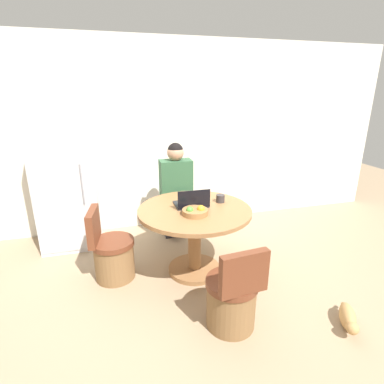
{
  "coord_description": "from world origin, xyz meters",
  "views": [
    {
      "loc": [
        -0.72,
        -2.67,
        1.92
      ],
      "look_at": [
        0.07,
        0.22,
        0.9
      ],
      "focal_mm": 28.0,
      "sensor_mm": 36.0,
      "label": 1
    }
  ],
  "objects_px": {
    "chair_left_side": "(112,255)",
    "person_seated": "(175,188)",
    "cat": "(348,318)",
    "refrigerator": "(67,185)",
    "fruit_bowl": "(195,212)",
    "laptop": "(192,203)",
    "dining_table": "(194,227)",
    "chair_near_camera": "(232,299)"
  },
  "relations": [
    {
      "from": "chair_left_side",
      "to": "person_seated",
      "type": "distance_m",
      "value": 1.19
    },
    {
      "from": "chair_left_side",
      "to": "cat",
      "type": "distance_m",
      "value": 2.3
    },
    {
      "from": "refrigerator",
      "to": "fruit_bowl",
      "type": "xyz_separation_m",
      "value": [
        1.32,
        -1.2,
        -0.02
      ]
    },
    {
      "from": "person_seated",
      "to": "laptop",
      "type": "distance_m",
      "value": 0.75
    },
    {
      "from": "dining_table",
      "to": "person_seated",
      "type": "xyz_separation_m",
      "value": [
        -0.03,
        0.82,
        0.18
      ]
    },
    {
      "from": "refrigerator",
      "to": "dining_table",
      "type": "distance_m",
      "value": 1.74
    },
    {
      "from": "chair_left_side",
      "to": "laptop",
      "type": "bearing_deg",
      "value": -85.21
    },
    {
      "from": "chair_left_side",
      "to": "laptop",
      "type": "height_order",
      "value": "laptop"
    },
    {
      "from": "dining_table",
      "to": "chair_near_camera",
      "type": "relative_size",
      "value": 1.51
    },
    {
      "from": "dining_table",
      "to": "chair_near_camera",
      "type": "height_order",
      "value": "chair_near_camera"
    },
    {
      "from": "fruit_bowl",
      "to": "refrigerator",
      "type": "bearing_deg",
      "value": 137.73
    },
    {
      "from": "dining_table",
      "to": "cat",
      "type": "height_order",
      "value": "dining_table"
    },
    {
      "from": "laptop",
      "to": "cat",
      "type": "height_order",
      "value": "laptop"
    },
    {
      "from": "chair_near_camera",
      "to": "fruit_bowl",
      "type": "height_order",
      "value": "fruit_bowl"
    },
    {
      "from": "refrigerator",
      "to": "cat",
      "type": "xyz_separation_m",
      "value": [
        2.39,
        -2.2,
        -0.72
      ]
    },
    {
      "from": "dining_table",
      "to": "laptop",
      "type": "bearing_deg",
      "value": 97.48
    },
    {
      "from": "chair_near_camera",
      "to": "cat",
      "type": "height_order",
      "value": "chair_near_camera"
    },
    {
      "from": "cat",
      "to": "refrigerator",
      "type": "bearing_deg",
      "value": -101.59
    },
    {
      "from": "chair_near_camera",
      "to": "laptop",
      "type": "xyz_separation_m",
      "value": [
        -0.09,
        0.95,
        0.52
      ]
    },
    {
      "from": "refrigerator",
      "to": "cat",
      "type": "relative_size",
      "value": 4.24
    },
    {
      "from": "chair_left_side",
      "to": "cat",
      "type": "relative_size",
      "value": 2.07
    },
    {
      "from": "dining_table",
      "to": "fruit_bowl",
      "type": "distance_m",
      "value": 0.29
    },
    {
      "from": "refrigerator",
      "to": "chair_near_camera",
      "type": "distance_m",
      "value": 2.46
    },
    {
      "from": "cat",
      "to": "dining_table",
      "type": "bearing_deg",
      "value": -107.14
    },
    {
      "from": "person_seated",
      "to": "cat",
      "type": "relative_size",
      "value": 3.45
    },
    {
      "from": "cat",
      "to": "fruit_bowl",
      "type": "bearing_deg",
      "value": -101.95
    },
    {
      "from": "dining_table",
      "to": "chair_left_side",
      "type": "bearing_deg",
      "value": 172.48
    },
    {
      "from": "chair_near_camera",
      "to": "person_seated",
      "type": "distance_m",
      "value": 1.76
    },
    {
      "from": "dining_table",
      "to": "person_seated",
      "type": "height_order",
      "value": "person_seated"
    },
    {
      "from": "chair_left_side",
      "to": "laptop",
      "type": "distance_m",
      "value": 1.01
    },
    {
      "from": "chair_left_side",
      "to": "fruit_bowl",
      "type": "relative_size",
      "value": 3.07
    },
    {
      "from": "chair_left_side",
      "to": "person_seated",
      "type": "bearing_deg",
      "value": -42.85
    },
    {
      "from": "fruit_bowl",
      "to": "person_seated",
      "type": "bearing_deg",
      "value": 89.47
    },
    {
      "from": "chair_near_camera",
      "to": "laptop",
      "type": "distance_m",
      "value": 1.09
    },
    {
      "from": "fruit_bowl",
      "to": "cat",
      "type": "height_order",
      "value": "fruit_bowl"
    },
    {
      "from": "refrigerator",
      "to": "laptop",
      "type": "bearing_deg",
      "value": -35.74
    },
    {
      "from": "person_seated",
      "to": "chair_left_side",
      "type": "bearing_deg",
      "value": 39.63
    },
    {
      "from": "chair_left_side",
      "to": "dining_table",
      "type": "bearing_deg",
      "value": -90.0
    },
    {
      "from": "chair_near_camera",
      "to": "chair_left_side",
      "type": "height_order",
      "value": "same"
    },
    {
      "from": "laptop",
      "to": "fruit_bowl",
      "type": "bearing_deg",
      "value": 83.34
    },
    {
      "from": "dining_table",
      "to": "cat",
      "type": "bearing_deg",
      "value": -48.11
    },
    {
      "from": "person_seated",
      "to": "fruit_bowl",
      "type": "distance_m",
      "value": 0.98
    }
  ]
}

